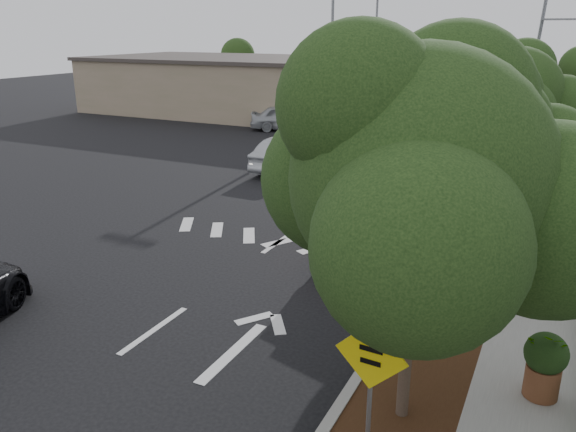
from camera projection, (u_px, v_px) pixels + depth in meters
The scene contains 17 objects.
ground at pixel (154, 330), 12.16m from camera, with size 120.00×120.00×0.00m, color black.
curb at pixel (467, 206), 20.41m from camera, with size 0.20×70.00×0.15m, color #9E9B93.
planting_strip at pixel (496, 210), 20.00m from camera, with size 1.80×70.00×0.12m, color black.
sidewalk at pixel (554, 218), 19.20m from camera, with size 2.00×70.00×0.12m, color gray.
commercial_building at pixel (237, 86), 43.76m from camera, with size 22.00×12.00×4.00m, color gray.
transmission_tower at pixel (551, 102), 50.47m from camera, with size 7.00×4.00×28.00m, color slate, non-canonical shape.
street_tree_near at pixel (401, 419), 9.38m from camera, with size 3.80×3.80×5.92m, color black, non-canonical shape.
street_tree_mid at pixel (470, 268), 15.34m from camera, with size 3.20×3.20×5.32m, color black, non-canonical shape.
street_tree_far at pixel (499, 204), 20.87m from camera, with size 3.40×3.40×5.62m, color black, non-canonical shape.
light_pole_a at pixel (330, 128), 37.00m from camera, with size 2.00×0.22×9.00m, color slate, non-canonical shape.
light_pole_b at pixel (372, 106), 47.63m from camera, with size 2.00×0.22×9.00m, color slate, non-canonical shape.
red_jeep at pixel (386, 220), 15.75m from camera, with size 2.77×4.41×2.16m.
silver_suv_ahead at pixel (387, 192), 19.72m from camera, with size 2.51×5.43×1.51m, color #95989C.
silver_sedan_oncoming at pixel (288, 154), 25.68m from camera, with size 1.60×4.58×1.51m, color #9DA0A4.
parked_suv at pixel (287, 118), 35.98m from camera, with size 1.89×4.69×1.60m, color #B1B5B9.
speed_hump_sign at pixel (371, 373), 7.91m from camera, with size 1.08×0.11×2.31m.
terracotta_planter at pixel (545, 359), 9.56m from camera, with size 0.73×0.73×1.27m.
Camera 1 is at (7.36, -8.35, 6.20)m, focal length 35.00 mm.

